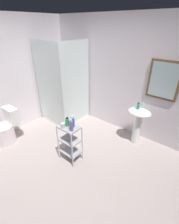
# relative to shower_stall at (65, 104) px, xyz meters

# --- Properties ---
(ground_plane) EXTENTS (4.20, 4.20, 0.02)m
(ground_plane) POSITION_rel_shower_stall_xyz_m (1.20, -1.22, -0.47)
(ground_plane) COLOR #A59692
(wall_back) EXTENTS (4.20, 0.14, 2.50)m
(wall_back) POSITION_rel_shower_stall_xyz_m (1.21, 0.63, 0.79)
(wall_back) COLOR white
(wall_back) RESTS_ON ground_plane
(shower_stall) EXTENTS (0.92, 0.92, 2.00)m
(shower_stall) POSITION_rel_shower_stall_xyz_m (0.00, 0.00, 0.00)
(shower_stall) COLOR white
(shower_stall) RESTS_ON ground_plane
(pedestal_sink) EXTENTS (0.46, 0.37, 0.81)m
(pedestal_sink) POSITION_rel_shower_stall_xyz_m (1.88, 0.30, 0.12)
(pedestal_sink) COLOR white
(pedestal_sink) RESTS_ON ground_plane
(sink_faucet) EXTENTS (0.03, 0.03, 0.10)m
(sink_faucet) POSITION_rel_shower_stall_xyz_m (1.88, 0.42, 0.40)
(sink_faucet) COLOR silver
(sink_faucet) RESTS_ON pedestal_sink
(toilet) EXTENTS (0.37, 0.49, 0.76)m
(toilet) POSITION_rel_shower_stall_xyz_m (-0.28, -1.42, -0.15)
(toilet) COLOR white
(toilet) RESTS_ON ground_plane
(storage_cart) EXTENTS (0.38, 0.28, 0.74)m
(storage_cart) POSITION_rel_shower_stall_xyz_m (1.14, -0.94, -0.03)
(storage_cart) COLOR silver
(storage_cart) RESTS_ON ground_plane
(hand_soap_bottle) EXTENTS (0.06, 0.06, 0.14)m
(hand_soap_bottle) POSITION_rel_shower_stall_xyz_m (1.83, 0.30, 0.41)
(hand_soap_bottle) COLOR #2DBC99
(hand_soap_bottle) RESTS_ON pedestal_sink
(body_wash_bottle_green) EXTENTS (0.07, 0.07, 0.17)m
(body_wash_bottle_green) POSITION_rel_shower_stall_xyz_m (1.10, -0.93, 0.35)
(body_wash_bottle_green) COLOR green
(body_wash_bottle_green) RESTS_ON storage_cart
(shampoo_bottle_blue) EXTENTS (0.07, 0.07, 0.22)m
(shampoo_bottle_blue) POSITION_rel_shower_stall_xyz_m (1.19, -0.89, 0.37)
(shampoo_bottle_blue) COLOR blue
(shampoo_bottle_blue) RESTS_ON storage_cart
(conditioner_bottle_purple) EXTENTS (0.06, 0.06, 0.23)m
(conditioner_bottle_purple) POSITION_rel_shower_stall_xyz_m (1.26, -0.99, 0.38)
(conditioner_bottle_purple) COLOR #8252A8
(conditioner_bottle_purple) RESTS_ON storage_cart
(rinse_cup) EXTENTS (0.07, 0.07, 0.09)m
(rinse_cup) POSITION_rel_shower_stall_xyz_m (1.08, -1.02, 0.32)
(rinse_cup) COLOR silver
(rinse_cup) RESTS_ON storage_cart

